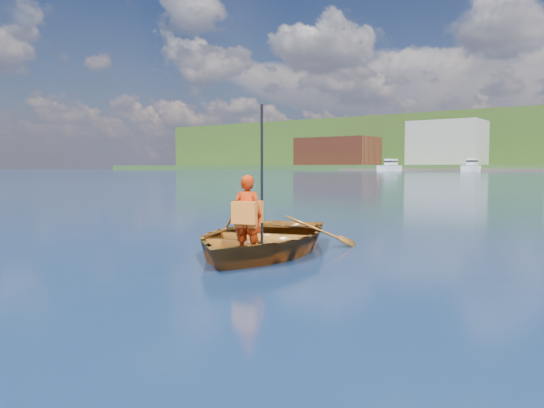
# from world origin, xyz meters

# --- Properties ---
(ground) EXTENTS (600.00, 600.00, 0.00)m
(ground) POSITION_xyz_m (0.00, 0.00, 0.00)
(ground) COLOR #0E1D40
(ground) RESTS_ON ground
(rowboat) EXTENTS (3.48, 4.18, 0.75)m
(rowboat) POSITION_xyz_m (-0.36, -0.40, 0.22)
(rowboat) COLOR brown
(rowboat) RESTS_ON ground
(child_paddler) EXTENTS (0.46, 0.42, 2.06)m
(child_paddler) POSITION_xyz_m (0.04, -1.22, 0.66)
(child_paddler) COLOR #B72807
(child_paddler) RESTS_ON ground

